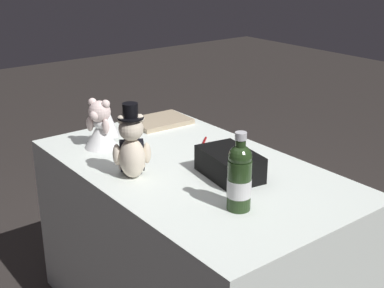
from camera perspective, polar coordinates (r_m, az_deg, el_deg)
reception_table at (r=2.41m, az=-0.00°, el=-11.19°), size 1.42×0.83×0.80m
teddy_bear_groom at (r=2.10m, az=-6.52°, el=-0.34°), size 0.15×0.14×0.31m
teddy_bear_bride at (r=2.45m, az=-9.66°, el=1.99°), size 0.19×0.21×0.23m
champagne_bottle at (r=1.83m, az=5.14°, el=-3.55°), size 0.09×0.09×0.29m
signing_pen at (r=2.46m, az=1.22°, el=0.07°), size 0.11×0.12×0.01m
gift_case_black at (r=2.11m, az=4.08°, el=-2.17°), size 0.29×0.22×0.11m
guestbook at (r=2.76m, az=-3.45°, el=2.49°), size 0.23×0.30×0.02m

